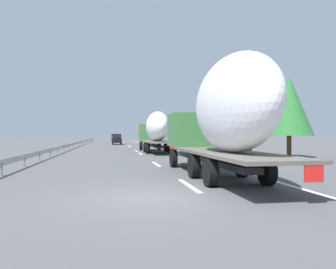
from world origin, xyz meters
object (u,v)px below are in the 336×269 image
(car_red_compact, at_px, (114,137))
(truck_trailing, at_px, (223,114))
(car_black_suv, at_px, (117,139))
(road_sign, at_px, (157,132))
(truck_lead, at_px, (156,130))

(car_red_compact, bearing_deg, truck_trailing, -177.72)
(truck_trailing, bearing_deg, car_red_compact, 2.28)
(car_black_suv, xyz_separation_m, car_red_compact, (43.07, 0.09, -0.01))
(road_sign, bearing_deg, truck_trailing, 175.80)
(car_red_compact, bearing_deg, car_black_suv, -179.88)
(car_black_suv, height_order, road_sign, road_sign)
(car_black_suv, bearing_deg, car_red_compact, 0.12)
(road_sign, bearing_deg, car_black_suv, 47.11)
(truck_trailing, distance_m, road_sign, 42.31)
(car_black_suv, distance_m, road_sign, 9.19)
(truck_lead, distance_m, truck_trailing, 21.07)
(car_red_compact, bearing_deg, truck_lead, -177.03)
(truck_trailing, xyz_separation_m, road_sign, (42.20, -3.10, -0.41))
(truck_lead, xyz_separation_m, truck_trailing, (-21.07, 0.00, 0.36))
(car_red_compact, distance_m, road_sign, 49.74)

